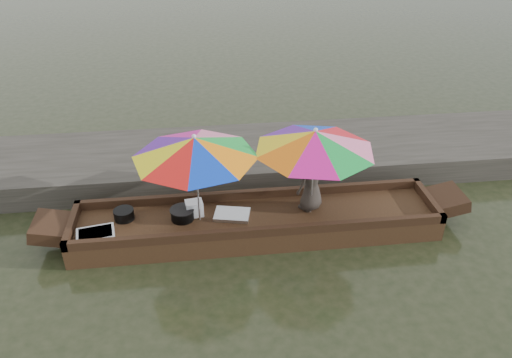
{
  "coord_description": "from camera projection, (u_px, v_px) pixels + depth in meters",
  "views": [
    {
      "loc": [
        -0.84,
        -6.73,
        5.16
      ],
      "look_at": [
        0.0,
        0.1,
        1.0
      ],
      "focal_mm": 35.0,
      "sensor_mm": 36.0,
      "label": 1
    }
  ],
  "objects": [
    {
      "name": "vendor",
      "position": [
        311.0,
        179.0,
        8.2
      ],
      "size": [
        0.66,
        0.63,
        1.13
      ],
      "primitive_type": "imported",
      "rotation": [
        0.0,
        0.0,
        3.83
      ],
      "color": "#2F2924",
      "rests_on": "boat_hull"
    },
    {
      "name": "umbrella_stern",
      "position": [
        313.0,
        172.0,
        7.99
      ],
      "size": [
        2.22,
        2.22,
        1.55
      ],
      "primitive_type": null,
      "rotation": [
        0.0,
        0.0,
        0.17
      ],
      "color": "red",
      "rests_on": "boat_hull"
    },
    {
      "name": "water",
      "position": [
        257.0,
        232.0,
        8.47
      ],
      "size": [
        80.0,
        80.0,
        0.0
      ],
      "primitive_type": "plane",
      "color": "black",
      "rests_on": "ground"
    },
    {
      "name": "boat_hull",
      "position": [
        257.0,
        224.0,
        8.38
      ],
      "size": [
        6.05,
        1.2,
        0.35
      ],
      "primitive_type": "cube",
      "color": "black",
      "rests_on": "water"
    },
    {
      "name": "charcoal_grill",
      "position": [
        182.0,
        214.0,
        8.16
      ],
      "size": [
        0.38,
        0.38,
        0.18
      ],
      "primitive_type": "cylinder",
      "color": "black",
      "rests_on": "boat_hull"
    },
    {
      "name": "dock",
      "position": [
        244.0,
        158.0,
        10.21
      ],
      "size": [
        22.0,
        2.2,
        0.5
      ],
      "primitive_type": "cube",
      "color": "#2D2B26",
      "rests_on": "ground"
    },
    {
      "name": "cooking_pot",
      "position": [
        124.0,
        214.0,
        8.17
      ],
      "size": [
        0.33,
        0.33,
        0.17
      ],
      "primitive_type": "cylinder",
      "color": "black",
      "rests_on": "boat_hull"
    },
    {
      "name": "tray_crayfish",
      "position": [
        96.0,
        235.0,
        7.77
      ],
      "size": [
        0.64,
        0.49,
        0.09
      ],
      "primitive_type": "cube",
      "rotation": [
        0.0,
        0.0,
        0.18
      ],
      "color": "silver",
      "rests_on": "boat_hull"
    },
    {
      "name": "supply_bag",
      "position": [
        194.0,
        208.0,
        8.25
      ],
      "size": [
        0.31,
        0.26,
        0.26
      ],
      "primitive_type": "cube",
      "rotation": [
        0.0,
        0.0,
        0.15
      ],
      "color": "silver",
      "rests_on": "boat_hull"
    },
    {
      "name": "umbrella_bow",
      "position": [
        197.0,
        179.0,
        7.79
      ],
      "size": [
        2.18,
        2.18,
        1.55
      ],
      "primitive_type": null,
      "rotation": [
        0.0,
        0.0,
        -0.13
      ],
      "color": "green",
      "rests_on": "boat_hull"
    },
    {
      "name": "tray_scallop",
      "position": [
        232.0,
        215.0,
        8.26
      ],
      "size": [
        0.65,
        0.51,
        0.06
      ],
      "primitive_type": "cube",
      "rotation": [
        0.0,
        0.0,
        -0.22
      ],
      "color": "silver",
      "rests_on": "boat_hull"
    }
  ]
}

